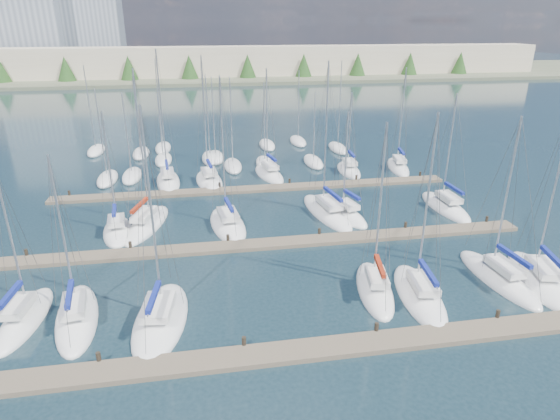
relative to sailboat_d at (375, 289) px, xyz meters
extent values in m
plane|color=#1D313A|center=(-5.68, 52.36, -0.19)|extent=(400.00, 400.00, 0.00)
cube|color=#6B5E4C|center=(-5.68, -5.64, -0.04)|extent=(44.00, 1.80, 0.35)
cylinder|color=#2D261C|center=(-17.68, -4.74, 0.11)|extent=(0.26, 0.26, 1.10)
cylinder|color=#2D261C|center=(-9.68, -4.74, 0.11)|extent=(0.26, 0.26, 1.10)
cylinder|color=#2D261C|center=(-1.68, -4.74, 0.11)|extent=(0.26, 0.26, 1.10)
cylinder|color=#2D261C|center=(6.32, -4.74, 0.11)|extent=(0.26, 0.26, 1.10)
cube|color=#6B5E4C|center=(-5.68, 8.36, -0.04)|extent=(44.00, 1.80, 0.35)
cylinder|color=#2D261C|center=(-25.68, 9.26, 0.11)|extent=(0.26, 0.26, 1.10)
cylinder|color=#2D261C|center=(-17.68, 9.26, 0.11)|extent=(0.26, 0.26, 1.10)
cylinder|color=#2D261C|center=(-9.68, 9.26, 0.11)|extent=(0.26, 0.26, 1.10)
cylinder|color=#2D261C|center=(-1.68, 9.26, 0.11)|extent=(0.26, 0.26, 1.10)
cylinder|color=#2D261C|center=(6.32, 9.26, 0.11)|extent=(0.26, 0.26, 1.10)
cylinder|color=#2D261C|center=(14.32, 9.26, 0.11)|extent=(0.26, 0.26, 1.10)
cube|color=#6B5E4C|center=(-5.68, 22.36, -0.04)|extent=(44.00, 1.80, 0.35)
cylinder|color=#2D261C|center=(-25.68, 23.26, 0.11)|extent=(0.26, 0.26, 1.10)
cylinder|color=#2D261C|center=(-17.68, 23.26, 0.11)|extent=(0.26, 0.26, 1.10)
cylinder|color=#2D261C|center=(-9.68, 23.26, 0.11)|extent=(0.26, 0.26, 1.10)
cylinder|color=#2D261C|center=(-1.68, 23.26, 0.11)|extent=(0.26, 0.26, 1.10)
cylinder|color=#2D261C|center=(6.32, 23.26, 0.11)|extent=(0.26, 0.26, 1.10)
cylinder|color=#2D261C|center=(14.32, 23.26, 0.11)|extent=(0.26, 0.26, 1.10)
ellipsoid|color=white|center=(0.00, 0.03, -0.14)|extent=(3.71, 7.89, 1.60)
cube|color=maroon|center=(0.00, 0.03, -0.14)|extent=(1.87, 3.80, 0.12)
cube|color=silver|center=(-0.06, -0.35, 1.16)|extent=(1.76, 2.85, 0.50)
cylinder|color=#9EA0A5|center=(0.12, 0.62, 6.27)|extent=(0.14, 0.14, 10.72)
cylinder|color=#9EA0A5|center=(-0.18, -0.94, 2.21)|extent=(0.68, 3.15, 0.10)
cube|color=maroon|center=(-0.18, -0.94, 2.33)|extent=(0.83, 2.94, 0.30)
ellipsoid|color=white|center=(-15.54, 26.82, -0.14)|extent=(3.45, 8.97, 1.60)
cube|color=black|center=(-15.54, 26.82, -0.14)|extent=(1.76, 4.32, 0.12)
cube|color=silver|center=(-15.50, 26.39, 1.16)|extent=(1.73, 3.19, 0.50)
cylinder|color=#9EA0A5|center=(-15.61, 27.52, 7.81)|extent=(0.14, 0.14, 13.79)
cylinder|color=#9EA0A5|center=(-15.44, 25.69, 2.21)|extent=(0.44, 3.68, 0.10)
cube|color=navy|center=(-15.44, 25.69, 2.33)|extent=(0.61, 3.40, 0.30)
ellipsoid|color=white|center=(-19.88, -0.05, -0.14)|extent=(3.74, 8.47, 1.60)
cube|color=black|center=(-19.88, -0.05, -0.14)|extent=(1.90, 4.08, 0.12)
cube|color=silver|center=(-19.82, -0.46, 1.16)|extent=(1.81, 3.04, 0.50)
cylinder|color=#9EA0A5|center=(-19.98, 0.60, 5.70)|extent=(0.14, 0.14, 9.57)
cylinder|color=#9EA0A5|center=(-19.72, -1.10, 2.21)|extent=(0.62, 3.41, 0.10)
cube|color=navy|center=(-19.72, -1.10, 2.33)|extent=(0.77, 3.17, 0.30)
ellipsoid|color=white|center=(12.59, 13.77, -0.14)|extent=(2.77, 8.70, 1.60)
cube|color=silver|center=(12.60, 13.34, 1.16)|extent=(1.51, 3.05, 0.50)
cylinder|color=#9EA0A5|center=(12.59, 14.46, 6.04)|extent=(0.14, 0.14, 10.26)
cylinder|color=#9EA0A5|center=(12.61, 12.64, 2.21)|extent=(0.14, 3.64, 0.10)
cube|color=navy|center=(12.61, 12.64, 2.33)|extent=(0.33, 3.35, 0.30)
ellipsoid|color=white|center=(-9.46, 13.07, -0.14)|extent=(3.97, 8.79, 1.60)
cube|color=maroon|center=(-9.46, 13.07, -0.14)|extent=(2.02, 4.23, 0.12)
cube|color=silver|center=(-9.41, 12.65, 1.16)|extent=(1.98, 3.15, 0.50)
cylinder|color=#9EA0A5|center=(-9.54, 13.74, 7.09)|extent=(0.14, 0.14, 12.35)
cylinder|color=#9EA0A5|center=(-9.33, 11.97, 2.21)|extent=(0.53, 3.56, 0.10)
cube|color=navy|center=(-9.33, 11.97, 2.33)|extent=(0.69, 3.30, 0.30)
ellipsoid|color=white|center=(12.30, -0.71, -0.14)|extent=(5.06, 9.22, 1.60)
cube|color=silver|center=(12.19, -1.13, 1.16)|extent=(2.36, 3.37, 0.50)
cylinder|color=#9EA0A5|center=(12.46, -0.03, 7.23)|extent=(0.14, 0.14, 12.62)
cylinder|color=#9EA0A5|center=(12.02, -1.81, 2.21)|extent=(0.98, 3.59, 0.10)
cube|color=navy|center=(12.02, -1.81, 2.33)|extent=(1.10, 3.35, 0.30)
ellipsoid|color=white|center=(2.02, 13.43, -0.14)|extent=(3.80, 7.25, 1.60)
cube|color=black|center=(2.02, 13.43, -0.14)|extent=(1.91, 3.50, 0.12)
cube|color=silver|center=(2.10, 13.09, 1.16)|extent=(1.77, 2.64, 0.50)
cylinder|color=#9EA0A5|center=(1.89, 13.97, 5.40)|extent=(0.14, 0.14, 8.97)
cylinder|color=#9EA0A5|center=(2.23, 12.55, 2.21)|extent=(0.77, 2.85, 0.10)
cube|color=navy|center=(2.23, 12.55, 2.33)|extent=(0.91, 2.67, 0.30)
ellipsoid|color=white|center=(-10.77, 26.27, -0.14)|extent=(3.81, 8.29, 1.60)
cube|color=black|center=(-10.77, 26.27, -0.14)|extent=(1.95, 3.99, 0.12)
cube|color=silver|center=(-10.73, 25.88, 1.16)|extent=(1.91, 2.97, 0.50)
cylinder|color=#9EA0A5|center=(-10.85, 26.91, 7.45)|extent=(0.14, 0.14, 13.08)
cylinder|color=#9EA0A5|center=(-10.66, 25.24, 2.21)|extent=(0.49, 3.35, 0.10)
cube|color=navy|center=(-10.66, 25.24, 2.33)|extent=(0.65, 3.11, 0.30)
ellipsoid|color=white|center=(2.75, -1.22, -0.14)|extent=(3.79, 8.65, 1.60)
cube|color=silver|center=(2.69, -1.63, 1.16)|extent=(1.86, 3.10, 0.50)
cylinder|color=#9EA0A5|center=(2.84, -0.56, 6.64)|extent=(0.14, 0.14, 11.46)
cylinder|color=#9EA0A5|center=(2.60, -2.30, 2.21)|extent=(0.57, 3.50, 0.10)
cube|color=navy|center=(2.60, -2.30, 2.33)|extent=(0.73, 3.24, 0.30)
ellipsoid|color=white|center=(-14.61, -1.14, -0.14)|extent=(4.19, 8.89, 1.60)
cube|color=silver|center=(-14.66, -1.57, 1.16)|extent=(2.10, 3.19, 0.50)
cylinder|color=#9EA0A5|center=(-14.53, -0.46, 7.08)|extent=(0.14, 0.14, 12.33)
cylinder|color=#9EA0A5|center=(-14.74, -2.25, 2.21)|extent=(0.52, 3.59, 0.10)
cube|color=navy|center=(-14.74, -2.25, 2.33)|extent=(0.69, 3.32, 0.30)
ellipsoid|color=white|center=(-3.44, 27.52, -0.14)|extent=(3.94, 8.19, 1.60)
cube|color=maroon|center=(-3.44, 27.52, -0.14)|extent=(2.00, 3.95, 0.12)
cube|color=silver|center=(-3.37, 27.13, 1.16)|extent=(1.90, 2.96, 0.50)
cylinder|color=#9EA0A5|center=(-3.54, 28.14, 6.68)|extent=(0.14, 0.14, 11.54)
cylinder|color=#9EA0A5|center=(-3.26, 26.51, 2.21)|extent=(0.67, 3.27, 0.10)
cube|color=navy|center=(-3.26, 26.51, 2.33)|extent=(0.82, 3.04, 0.30)
ellipsoid|color=white|center=(0.33, 14.37, -0.14)|extent=(4.22, 10.44, 1.60)
cube|color=black|center=(0.33, 14.37, -0.14)|extent=(2.13, 5.03, 0.12)
cube|color=silver|center=(0.41, 13.87, 1.16)|extent=(2.02, 3.73, 0.50)
cylinder|color=#9EA0A5|center=(0.21, 15.17, 7.55)|extent=(0.14, 0.14, 13.28)
cylinder|color=#9EA0A5|center=(0.53, 13.07, 2.21)|extent=(0.73, 4.23, 0.10)
cube|color=navy|center=(0.53, 13.07, 2.33)|extent=(0.88, 3.92, 0.30)
ellipsoid|color=white|center=(-23.10, 0.37, -0.14)|extent=(2.85, 7.51, 1.60)
cube|color=silver|center=(-23.13, 0.00, 1.16)|extent=(1.44, 2.67, 0.50)
cylinder|color=#9EA0A5|center=(-23.05, 0.95, 5.39)|extent=(0.14, 0.14, 8.95)
cylinder|color=#9EA0A5|center=(-23.18, -0.58, 2.21)|extent=(0.37, 3.08, 0.10)
cube|color=navy|center=(-23.18, -0.58, 2.33)|extent=(0.55, 2.85, 0.30)
ellipsoid|color=white|center=(-19.27, 13.14, -0.14)|extent=(3.35, 6.92, 1.60)
cube|color=black|center=(-19.27, 13.14, -0.14)|extent=(1.71, 3.34, 0.12)
cube|color=silver|center=(-19.22, 12.81, 1.16)|extent=(1.68, 2.49, 0.50)
cylinder|color=#9EA0A5|center=(-19.33, 13.67, 5.74)|extent=(0.14, 0.14, 9.65)
cylinder|color=#9EA0A5|center=(-19.16, 12.28, 2.21)|extent=(0.45, 2.79, 0.10)
cube|color=navy|center=(-19.16, 12.28, 2.33)|extent=(0.62, 2.59, 0.30)
ellipsoid|color=white|center=(-16.82, 14.30, -0.14)|extent=(4.93, 9.47, 1.60)
cube|color=silver|center=(-16.95, 13.86, 1.16)|extent=(2.22, 3.45, 0.50)
cylinder|color=#9EA0A5|center=(-16.63, 15.00, 7.37)|extent=(0.14, 0.14, 12.92)
cylinder|color=#9EA0A5|center=(-17.14, 13.16, 2.21)|extent=(1.12, 3.72, 0.10)
cube|color=maroon|center=(-17.14, 13.16, 2.33)|extent=(1.23, 3.47, 0.30)
ellipsoid|color=white|center=(13.39, 27.65, -0.14)|extent=(3.87, 8.34, 1.60)
cube|color=black|center=(13.39, 27.65, -0.14)|extent=(1.95, 4.02, 0.12)
cube|color=silver|center=(13.31, 27.25, 1.16)|extent=(1.81, 3.01, 0.50)
cylinder|color=#9EA0A5|center=(13.52, 28.28, 6.60)|extent=(0.14, 0.14, 11.38)
cylinder|color=#9EA0A5|center=(13.19, 26.62, 2.21)|extent=(0.76, 3.33, 0.10)
cube|color=navy|center=(13.19, 26.62, 2.33)|extent=(0.90, 3.10, 0.30)
ellipsoid|color=white|center=(9.45, -0.03, -0.14)|extent=(2.95, 8.94, 1.60)
cube|color=maroon|center=(9.45, -0.03, -0.14)|extent=(1.51, 4.30, 0.12)
cube|color=silver|center=(9.47, -0.47, 1.16)|extent=(1.53, 3.16, 0.50)
cylinder|color=#9EA0A5|center=(9.41, 0.67, 6.30)|extent=(0.14, 0.14, 10.78)
cylinder|color=#9EA0A5|center=(9.51, -1.18, 2.21)|extent=(0.30, 3.71, 0.10)
cube|color=navy|center=(9.51, -1.18, 2.33)|extent=(0.49, 3.42, 0.30)
ellipsoid|color=white|center=(6.72, 27.44, -0.14)|extent=(2.88, 7.13, 1.60)
cube|color=silver|center=(6.70, 27.09, 1.16)|extent=(1.50, 2.53, 0.50)
cylinder|color=#9EA0A5|center=(6.76, 28.00, 5.22)|extent=(0.14, 0.14, 8.61)
cylinder|color=#9EA0A5|center=(6.67, 26.53, 2.21)|extent=(0.27, 2.94, 0.10)
cube|color=navy|center=(6.67, 26.53, 2.33)|extent=(0.46, 2.72, 0.30)
cylinder|color=#9EA0A5|center=(-26.43, 42.25, 6.31)|extent=(0.12, 0.12, 11.20)
ellipsoid|color=white|center=(-26.43, 42.25, 0.06)|extent=(2.20, 6.40, 1.40)
cylinder|color=#9EA0A5|center=(-9.62, 35.81, 5.78)|extent=(0.12, 0.12, 10.14)
ellipsoid|color=white|center=(-9.62, 35.81, 0.06)|extent=(2.20, 6.40, 1.40)
cylinder|color=#9EA0A5|center=(-10.36, 35.60, 5.96)|extent=(0.12, 0.12, 10.49)
ellipsoid|color=white|center=(-10.36, 35.60, 0.06)|extent=(2.20, 6.40, 1.40)
cylinder|color=#9EA0A5|center=(3.39, 42.89, 5.75)|extent=(0.12, 0.12, 10.06)
ellipsoid|color=white|center=(3.39, 42.89, 0.06)|extent=(2.20, 6.40, 1.40)
cylinder|color=#9EA0A5|center=(-19.90, 39.69, 5.41)|extent=(0.12, 0.12, 9.39)
ellipsoid|color=white|center=(-19.90, 39.69, 0.06)|extent=(2.20, 6.40, 1.40)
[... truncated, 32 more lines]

